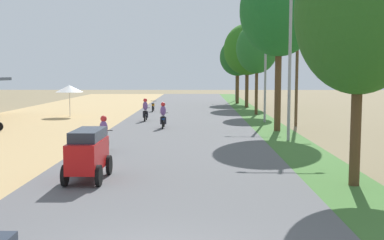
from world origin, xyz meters
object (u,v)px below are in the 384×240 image
object	(u,v)px
streetlamp_far	(236,67)
motorbike_ahead_fourth	(153,106)
median_tree_fifth	(238,57)
streetlamp_near	(290,55)
streetlamp_mid	(265,63)
motorbike_ahead_second	(163,116)
utility_pole_near	(297,62)
car_van_red	(88,152)
vendor_umbrella	(69,89)
median_tree_second	(279,11)
median_tree_fourth	(247,50)
median_tree_third	(257,48)
median_tree_nearest	(360,12)
motorbike_foreground_rider	(104,135)
motorbike_ahead_third	(145,110)

from	to	relation	value
streetlamp_far	motorbike_ahead_fourth	distance (m)	19.60
motorbike_ahead_fourth	median_tree_fifth	bearing A→B (deg)	53.41
median_tree_fifth	streetlamp_near	size ratio (longest dim) A/B	0.96
streetlamp_mid	motorbike_ahead_second	distance (m)	8.65
streetlamp_near	motorbike_ahead_second	size ratio (longest dim) A/B	4.29
streetlamp_far	streetlamp_near	bearing A→B (deg)	-90.00
utility_pole_near	motorbike_ahead_second	bearing A→B (deg)	-168.67
streetlamp_mid	car_van_red	size ratio (longest dim) A/B	3.04
vendor_umbrella	median_tree_second	xyz separation A→B (m)	(15.24, -9.37, 4.98)
utility_pole_near	motorbike_ahead_second	world-z (taller)	utility_pole_near
car_van_red	motorbike_ahead_second	size ratio (longest dim) A/B	1.34
median_tree_fourth	car_van_red	world-z (taller)	median_tree_fourth
vendor_umbrella	utility_pole_near	distance (m)	18.24
utility_pole_near	motorbike_ahead_fourth	world-z (taller)	utility_pole_near
car_van_red	motorbike_ahead_fourth	size ratio (longest dim) A/B	1.34
streetlamp_near	median_tree_third	bearing A→B (deg)	89.47
streetlamp_far	median_tree_second	bearing A→B (deg)	-89.86
streetlamp_near	streetlamp_far	distance (m)	35.31
median_tree_third	motorbike_ahead_second	xyz separation A→B (m)	(-7.14, -9.94, -4.75)
median_tree_nearest	streetlamp_near	size ratio (longest dim) A/B	1.03
median_tree_third	median_tree_fifth	size ratio (longest dim) A/B	1.03
vendor_umbrella	car_van_red	world-z (taller)	vendor_umbrella
streetlamp_near	motorbike_ahead_fourth	xyz separation A→B (m)	(-8.86, 18.22, -3.94)
median_tree_fourth	motorbike_foreground_rider	bearing A→B (deg)	-108.16
median_tree_fourth	motorbike_ahead_third	bearing A→B (deg)	-122.26
median_tree_nearest	motorbike_ahead_second	distance (m)	17.60
vendor_umbrella	median_tree_second	world-z (taller)	median_tree_second
car_van_red	motorbike_foreground_rider	xyz separation A→B (m)	(-0.52, 5.41, -0.17)
motorbike_ahead_second	median_tree_fourth	bearing A→B (deg)	68.62
streetlamp_mid	streetlamp_far	bearing A→B (deg)	90.00
median_tree_fifth	motorbike_ahead_fourth	xyz separation A→B (m)	(-8.60, -11.58, -4.74)
streetlamp_far	car_van_red	world-z (taller)	streetlamp_far
car_van_red	median_tree_second	bearing A→B (deg)	58.02
motorbike_ahead_fourth	median_tree_third	bearing A→B (deg)	-18.37
median_tree_third	motorbike_ahead_third	world-z (taller)	median_tree_third
median_tree_third	streetlamp_near	distance (m)	15.27
utility_pole_near	median_tree_fourth	bearing A→B (deg)	95.63
median_tree_fifth	car_van_red	world-z (taller)	median_tree_fifth
streetlamp_far	motorbike_foreground_rider	xyz separation A→B (m)	(-8.92, -39.44, -3.44)
median_tree_nearest	motorbike_ahead_second	size ratio (longest dim) A/B	4.43
median_tree_nearest	motorbike_ahead_third	world-z (taller)	median_tree_nearest
median_tree_second	motorbike_foreground_rider	distance (m)	13.74
utility_pole_near	streetlamp_mid	bearing A→B (deg)	132.86
median_tree_second	car_van_red	size ratio (longest dim) A/B	4.15
median_tree_third	car_van_red	size ratio (longest dim) A/B	3.18
motorbike_ahead_third	streetlamp_mid	bearing A→B (deg)	-4.39
median_tree_fourth	motorbike_ahead_fourth	world-z (taller)	median_tree_fourth
motorbike_ahead_fourth	motorbike_ahead_second	bearing A→B (deg)	-81.78
streetlamp_far	car_van_red	xyz separation A→B (m)	(-8.40, -44.86, -3.27)
vendor_umbrella	utility_pole_near	xyz separation A→B (m)	(16.99, -6.32, 1.99)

